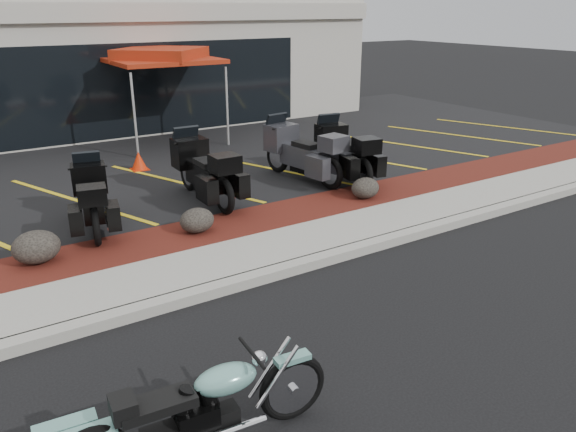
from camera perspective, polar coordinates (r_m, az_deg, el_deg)
ground at (r=7.93m, az=5.13°, el=-7.79°), size 90.00×90.00×0.00m
curb at (r=8.55m, az=1.46°, el=-4.96°), size 24.00×0.25×0.15m
sidewalk at (r=9.08m, az=-1.02°, el=-3.36°), size 24.00×1.20×0.15m
mulch_bed at (r=10.04m, az=-4.62°, el=-0.99°), size 24.00×1.20×0.16m
upper_lot at (r=14.81m, az=-14.63°, el=5.50°), size 26.00×9.60×0.15m
dealership_building at (r=20.48m, az=-20.99°, el=14.36°), size 18.00×8.16×4.00m
boulder_left at (r=9.12m, az=-24.21°, el=-2.90°), size 0.70×0.58×0.49m
boulder_mid at (r=9.57m, az=-9.24°, el=-0.44°), size 0.59×0.49×0.42m
boulder_right at (r=11.25m, az=7.86°, el=2.84°), size 0.59×0.49×0.42m
hero_cruiser at (r=5.51m, az=0.44°, el=-16.21°), size 2.64×0.87×0.91m
touring_black_front at (r=10.75m, az=-19.51°, el=3.12°), size 1.19×2.18×1.20m
touring_black_mid at (r=11.72m, az=-10.16°, el=5.74°), size 0.91×2.33×1.35m
touring_grey at (r=12.85m, az=-1.09°, el=7.41°), size 1.23×2.45×1.36m
touring_black_rear at (r=13.08m, az=4.10°, el=7.50°), size 1.25×2.39×1.32m
traffic_cone at (r=13.63m, az=-14.92°, el=5.46°), size 0.45×0.45×0.43m
popup_canopy at (r=16.05m, az=-12.76°, el=15.47°), size 2.94×2.94×2.55m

